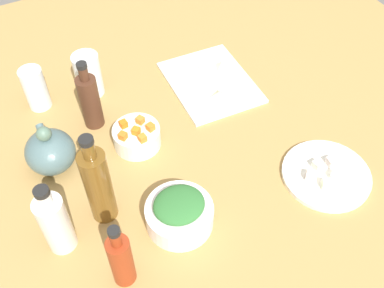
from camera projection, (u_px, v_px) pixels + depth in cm
name	position (u px, v px, depth cm)	size (l,w,h in cm)	color
tabletop	(192.00, 160.00, 116.86)	(190.00, 190.00, 3.00)	#A37F46
cutting_board	(210.00, 82.00, 133.87)	(28.96, 23.05, 1.00)	white
plate_tofu	(326.00, 175.00, 111.15)	(21.98, 21.98, 1.20)	white
bowl_greens	(179.00, 215.00, 100.82)	(15.45, 15.45, 5.75)	white
bowl_carrots	(137.00, 137.00, 116.50)	(12.34, 12.34, 5.56)	white
teapot	(50.00, 151.00, 110.04)	(14.77, 12.25, 13.49)	#4A6669
bottle_0	(90.00, 100.00, 117.13)	(5.31, 5.31, 20.80)	#492A1B
bottle_1	(98.00, 185.00, 96.29)	(5.94, 5.94, 26.15)	brown
bottle_2	(55.00, 223.00, 93.15)	(6.22, 6.22, 20.34)	silver
bottle_3	(121.00, 259.00, 88.45)	(4.74, 4.74, 19.28)	maroon
drinking_glass_0	(35.00, 89.00, 123.48)	(6.34, 6.34, 12.59)	white
drinking_glass_1	(88.00, 75.00, 126.93)	(7.49, 7.49, 13.02)	white
carrot_cube_0	(136.00, 131.00, 112.85)	(1.80, 1.80, 1.80)	orange
carrot_cube_1	(123.00, 124.00, 114.45)	(1.80, 1.80, 1.80)	orange
carrot_cube_2	(140.00, 120.00, 115.33)	(1.80, 1.80, 1.80)	orange
carrot_cube_3	(123.00, 136.00, 111.76)	(1.80, 1.80, 1.80)	orange
carrot_cube_4	(142.00, 138.00, 111.25)	(1.80, 1.80, 1.80)	orange
carrot_cube_5	(151.00, 127.00, 113.73)	(1.80, 1.80, 1.80)	orange
chopped_greens_mound	(179.00, 205.00, 97.47)	(11.57, 10.53, 3.09)	#2F6C32
tofu_cube_0	(311.00, 176.00, 108.81)	(2.20, 2.20, 2.20)	#F9DFCE
tofu_cube_1	(336.00, 176.00, 108.85)	(2.20, 2.20, 2.20)	#E9F1CD
tofu_cube_2	(331.00, 162.00, 111.71)	(2.20, 2.20, 2.20)	white
tofu_cube_3	(318.00, 165.00, 111.02)	(2.20, 2.20, 2.20)	white
tofu_cube_4	(327.00, 184.00, 107.15)	(2.20, 2.20, 2.20)	#E4F5D0
dumpling_0	(196.00, 71.00, 134.27)	(5.98, 5.16, 3.09)	#EEE3C1
dumpling_1	(222.00, 64.00, 136.70)	(4.06, 3.57, 2.42)	beige
dumpling_2	(219.00, 95.00, 127.98)	(4.91, 4.62, 2.14)	beige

